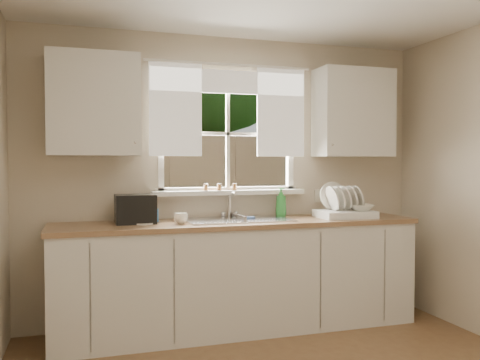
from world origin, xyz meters
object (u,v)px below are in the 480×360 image
object	(u,v)px
soap_bottle_a	(281,202)
cup	(181,218)
black_appliance	(135,209)
dish_rack	(344,209)

from	to	relation	value
soap_bottle_a	cup	xyz separation A→B (m)	(-0.96, -0.27, -0.09)
cup	black_appliance	distance (m)	0.38
soap_bottle_a	black_appliance	xyz separation A→B (m)	(-1.30, -0.13, -0.01)
soap_bottle_a	black_appliance	distance (m)	1.31
cup	black_appliance	size ratio (longest dim) A/B	0.34
soap_bottle_a	cup	size ratio (longest dim) A/B	2.39
dish_rack	soap_bottle_a	bearing A→B (deg)	153.05
dish_rack	cup	bearing A→B (deg)	-179.17
soap_bottle_a	black_appliance	bearing A→B (deg)	167.71
dish_rack	soap_bottle_a	size ratio (longest dim) A/B	1.88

